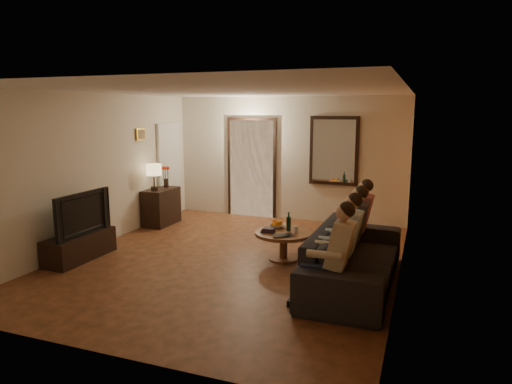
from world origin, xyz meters
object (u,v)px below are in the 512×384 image
at_px(table_lamp, 154,177).
at_px(person_b, 344,246).
at_px(sofa, 354,257).
at_px(tv_stand, 80,246).
at_px(coffee_table, 283,246).
at_px(person_c, 351,234).
at_px(bowl, 277,226).
at_px(person_a, 335,261).
at_px(wine_bottle, 289,221).
at_px(tv, 77,213).
at_px(dog, 318,264).
at_px(dresser, 161,207).
at_px(person_d, 357,225).
at_px(laptop, 284,236).

distance_m(table_lamp, person_b, 4.58).
bearing_deg(sofa, tv_stand, 96.83).
bearing_deg(coffee_table, person_c, -16.79).
distance_m(coffee_table, bowl, 0.38).
relative_size(person_a, coffee_table, 1.35).
relative_size(bowl, wine_bottle, 0.84).
bearing_deg(tv, coffee_table, -70.35).
distance_m(person_a, dog, 0.88).
bearing_deg(person_c, person_b, -90.00).
height_order(tv, person_b, person_b).
height_order(table_lamp, dog, table_lamp).
xyz_separation_m(tv_stand, bowl, (2.83, 1.30, 0.28)).
distance_m(dresser, person_a, 4.98).
xyz_separation_m(tv, coffee_table, (3.01, 1.08, -0.52)).
bearing_deg(dresser, dog, -29.21).
distance_m(tv_stand, person_a, 4.14).
xyz_separation_m(person_c, bowl, (-1.26, 0.55, -0.12)).
relative_size(sofa, dog, 4.63).
xyz_separation_m(person_d, wine_bottle, (-1.03, -0.17, 0.01)).
height_order(dresser, person_a, person_a).
bearing_deg(person_a, person_c, 90.00).
xyz_separation_m(dog, bowl, (-0.91, 1.01, 0.20)).
height_order(tv_stand, laptop, laptop).
distance_m(person_c, person_d, 0.60).
distance_m(coffee_table, laptop, 0.38).
height_order(person_b, person_d, same).
xyz_separation_m(person_a, person_c, (0.00, 1.20, 0.00)).
relative_size(dresser, bowl, 3.21).
relative_size(tv_stand, person_b, 1.02).
height_order(table_lamp, tv_stand, table_lamp).
bearing_deg(dresser, laptop, -26.90).
xyz_separation_m(sofa, laptop, (-1.08, 0.35, 0.08)).
xyz_separation_m(table_lamp, laptop, (3.11, -1.36, -0.55)).
relative_size(tv, dog, 2.07).
relative_size(wine_bottle, laptop, 0.94).
distance_m(wine_bottle, laptop, 0.41).
bearing_deg(person_b, coffee_table, 139.44).
bearing_deg(person_a, wine_bottle, 122.41).
relative_size(sofa, bowl, 10.01).
bearing_deg(dog, bowl, 114.42).
height_order(sofa, person_d, person_d).
bearing_deg(person_d, bowl, -177.59).
bearing_deg(wine_bottle, tv, -159.00).
relative_size(table_lamp, tv_stand, 0.44).
xyz_separation_m(dresser, person_a, (4.09, -2.83, 0.23)).
relative_size(table_lamp, bowl, 2.08).
xyz_separation_m(person_a, laptop, (-0.98, 1.25, -0.14)).
xyz_separation_m(person_b, person_d, (0.00, 1.20, 0.00)).
bearing_deg(bowl, person_b, -42.24).
bearing_deg(table_lamp, tv, -90.00).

